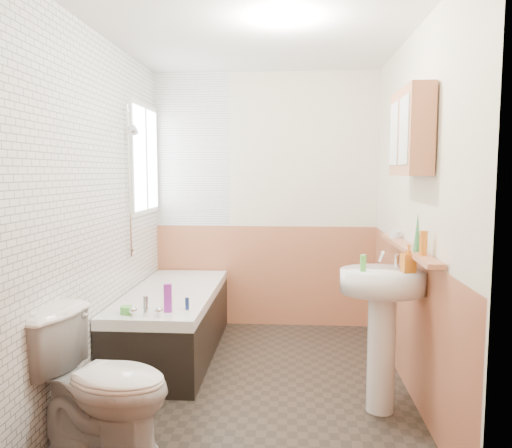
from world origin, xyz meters
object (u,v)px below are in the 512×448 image
Objects in this scene: bathtub at (173,321)px; sink at (382,311)px; medicine_cabinet at (411,132)px; pine_shelf at (407,248)px; toilet at (101,385)px.

bathtub is 1.85m from sink.
medicine_cabinet reaches higher than bathtub.
pine_shelf is at bearing 51.13° from sink.
toilet is 0.77× the size of sink.
sink is (1.57, -0.90, 0.37)m from bathtub.
bathtub is at bearing 156.20° from medicine_cabinet.
toilet is 2.37m from medicine_cabinet.
bathtub is 1.65× the size of sink.
sink is 1.15m from medicine_cabinet.
toilet is at bearing -157.27° from medicine_cabinet.
pine_shelf is at bearing 75.21° from medicine_cabinet.
bathtub is at bearing 159.47° from pine_shelf.
sink is 1.72× the size of medicine_cabinet.
sink is 0.48m from pine_shelf.
sink is at bearing -130.03° from pine_shelf.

